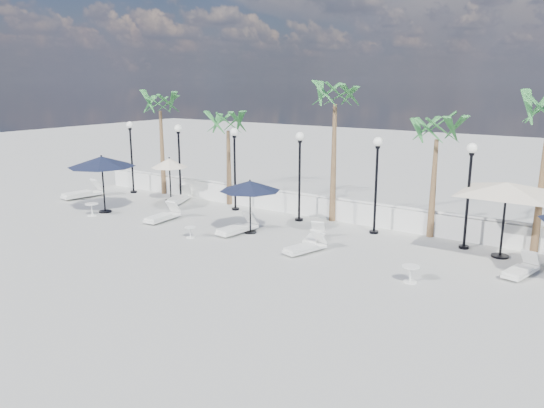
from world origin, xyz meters
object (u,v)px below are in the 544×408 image
Objects in this scene: lounger_6 at (521,269)px; parasol_navy_mid at (250,186)px; lounger_5 at (314,237)px; lounger_3 at (238,228)px; lounger_2 at (163,216)px; parasol_navy_left at (102,162)px; parasol_cream_sq_a at (507,183)px; lounger_1 at (180,197)px; parasol_cream_small at (169,164)px; lounger_0 at (83,193)px; lounger_4 at (305,247)px.

lounger_6 is 0.72× the size of parasol_navy_mid.
lounger_3 is at bearing 176.65° from lounger_5.
lounger_5 is 7.12m from lounger_6.
parasol_navy_left reaches higher than lounger_2.
parasol_navy_left is 0.52× the size of parasol_cream_sq_a.
parasol_cream_sq_a is at bearing -22.20° from lounger_1.
parasol_navy_left is (-17.45, -1.87, 2.14)m from lounger_6.
parasol_cream_small is (-9.52, 2.10, 1.70)m from lounger_5.
lounger_6 is at bearing -11.06° from lounger_5.
parasol_navy_mid is (6.18, -2.44, 1.66)m from lounger_1.
lounger_3 is 0.88× the size of parasol_cream_small.
lounger_3 reaches higher than lounger_6.
lounger_5 is (13.79, -0.03, -0.06)m from lounger_0.
lounger_0 is 0.74× the size of parasol_navy_left.
lounger_6 is at bearing -5.38° from parasol_cream_small.
parasol_navy_left is at bearing -103.51° from parasol_cream_small.
lounger_4 reaches higher than lounger_5.
parasol_navy_mid is 7.20m from parasol_cream_small.
parasol_cream_sq_a reaches higher than lounger_4.
parasol_navy_left reaches higher than lounger_0.
lounger_5 is (-0.35, 1.24, -0.01)m from lounger_4.
lounger_0 is 6.89m from lounger_2.
lounger_2 is 13.73m from parasol_cream_sq_a.
parasol_navy_mid reaches higher than lounger_3.
parasol_navy_mid is at bearing 179.89° from lounger_4.
lounger_6 is (10.22, 1.20, -0.03)m from lounger_3.
lounger_2 is at bearing 1.36° from lounger_0.
lounger_1 is 0.92× the size of parasol_cream_small.
parasol_navy_mid is 1.09× the size of parasol_cream_small.
lounger_1 is at bearing 161.62° from lounger_3.
parasol_navy_left reaches higher than lounger_4.
lounger_2 is 0.32× the size of parasol_cream_sq_a.
lounger_4 is at bearing 4.68° from lounger_0.
lounger_2 is at bearing -160.73° from lounger_6.
lounger_4 is 1.29m from lounger_5.
lounger_0 is 5.02m from parasol_cream_small.
lounger_1 is 0.36× the size of parasol_cream_sq_a.
lounger_2 is at bearing -166.81° from parasol_cream_sq_a.
lounger_5 is at bearing -161.21° from parasol_cream_sq_a.
lounger_1 is 15.30m from parasol_cream_sq_a.
lounger_1 reaches higher than lounger_5.
parasol_cream_small is (-6.40, 2.77, 1.67)m from lounger_3.
lounger_6 is 10.03m from parasol_navy_mid.
parasol_cream_sq_a reaches higher than parasol_navy_mid.
parasol_cream_sq_a reaches higher than lounger_0.
lounger_5 is 10.65m from parasol_navy_left.
parasol_navy_mid is (7.60, 1.02, -0.44)m from parasol_navy_left.
lounger_6 is at bearing 4.96° from parasol_navy_mid.
lounger_1 is at bearing 118.37° from lounger_2.
lounger_1 is at bearing 1.92° from parasol_cream_small.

